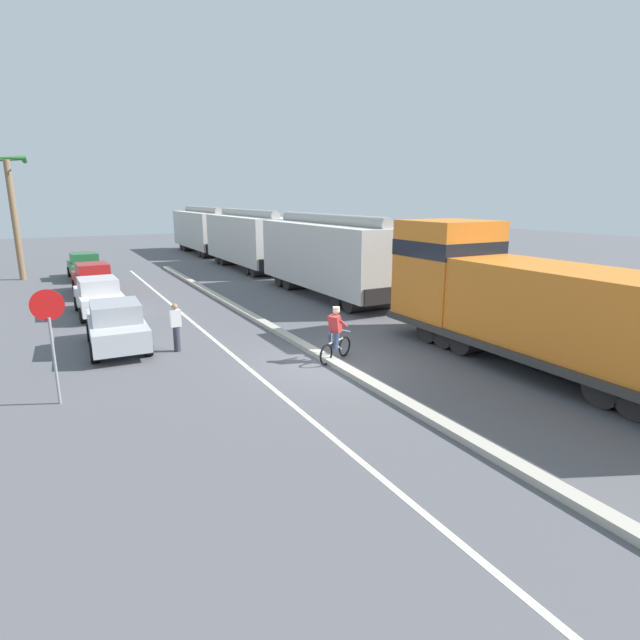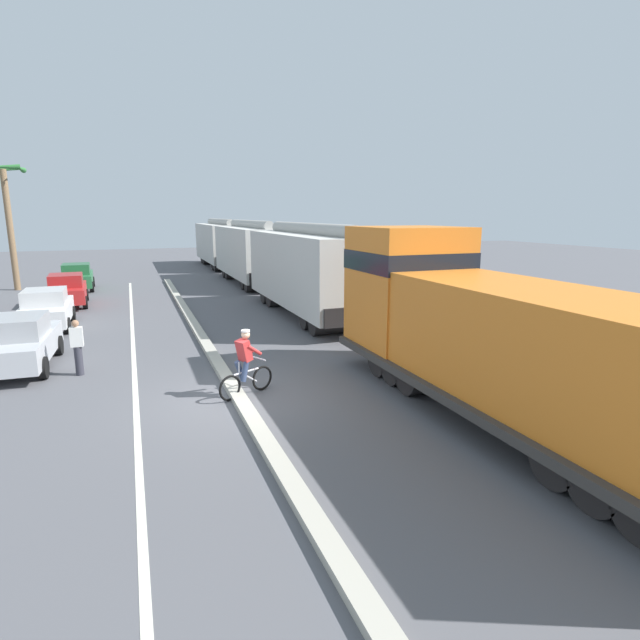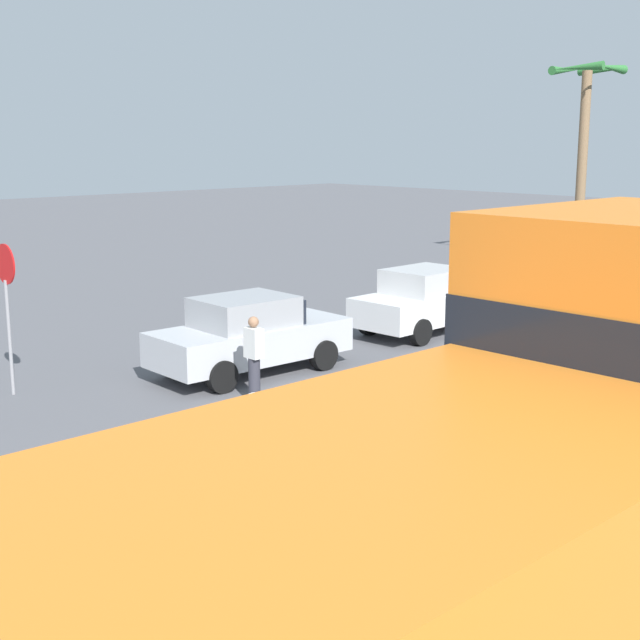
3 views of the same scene
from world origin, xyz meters
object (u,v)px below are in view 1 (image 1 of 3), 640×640
object	(u,v)px
hopper_car_middle	(248,240)
parked_car_silver	(117,325)
hopper_car_lead	(329,256)
parked_car_white	(99,296)
parked_car_red	(93,278)
cyclist	(335,335)
palm_tree_near	(11,194)
locomotive	(528,306)
pedestrian_by_cars	(176,327)
hopper_car_trailing	(203,230)
stop_sign	(50,325)
parked_car_green	(85,266)

from	to	relation	value
hopper_car_middle	parked_car_silver	distance (m)	19.49
hopper_car_lead	parked_car_silver	bearing A→B (deg)	-156.99
parked_car_white	parked_car_red	world-z (taller)	same
hopper_car_lead	hopper_car_middle	world-z (taller)	same
hopper_car_lead	cyclist	distance (m)	10.53
parked_car_white	palm_tree_near	world-z (taller)	palm_tree_near
parked_car_white	hopper_car_middle	bearing A→B (deg)	43.97
locomotive	hopper_car_lead	size ratio (longest dim) A/B	1.10
hopper_car_lead	parked_car_red	world-z (taller)	hopper_car_lead
hopper_car_lead	pedestrian_by_cars	xyz separation A→B (m)	(-9.10, -5.84, -1.23)
locomotive	hopper_car_trailing	bearing A→B (deg)	90.00
parked_car_red	stop_sign	size ratio (longest dim) A/B	1.49
stop_sign	palm_tree_near	distance (m)	22.81
parked_car_white	parked_car_red	xyz separation A→B (m)	(0.21, 5.43, 0.00)
parked_car_red	stop_sign	distance (m)	15.60
locomotive	stop_sign	xyz separation A→B (m)	(-12.68, 3.34, 0.23)
parked_car_red	pedestrian_by_cars	size ratio (longest dim) A/B	2.64
hopper_car_lead	parked_car_white	distance (m)	10.95
cyclist	hopper_car_lead	bearing A→B (deg)	61.59
parked_car_green	stop_sign	bearing A→B (deg)	-95.57
locomotive	hopper_car_lead	distance (m)	12.16
locomotive	palm_tree_near	bearing A→B (deg)	118.53
stop_sign	parked_car_silver	bearing A→B (deg)	65.86
palm_tree_near	hopper_car_trailing	bearing A→B (deg)	33.93
parked_car_red	pedestrian_by_cars	xyz separation A→B (m)	(1.50, -12.44, 0.03)
hopper_car_lead	palm_tree_near	distance (m)	19.91
hopper_car_trailing	parked_car_silver	xyz separation A→B (m)	(-10.78, -27.78, -1.26)
parked_car_silver	parked_car_green	bearing A→B (deg)	89.45
parked_car_red	pedestrian_by_cars	world-z (taller)	same
hopper_car_middle	parked_car_white	size ratio (longest dim) A/B	2.50
parked_car_green	pedestrian_by_cars	world-z (taller)	same
hopper_car_middle	parked_car_red	size ratio (longest dim) A/B	2.48
parked_car_red	parked_car_silver	bearing A→B (deg)	-90.94
parked_car_red	stop_sign	bearing A→B (deg)	-97.69
hopper_car_middle	pedestrian_by_cars	world-z (taller)	hopper_car_middle
palm_tree_near	hopper_car_middle	bearing A→B (deg)	-8.62
cyclist	parked_car_red	bearing A→B (deg)	109.60
locomotive	palm_tree_near	xyz separation A→B (m)	(-14.07, 25.89, 3.38)
parked_car_red	palm_tree_near	bearing A→B (deg)	115.96
hopper_car_lead	hopper_car_middle	distance (m)	11.60
pedestrian_by_cars	hopper_car_lead	bearing A→B (deg)	32.68
hopper_car_middle	parked_car_silver	xyz separation A→B (m)	(-10.78, -16.18, -1.26)
locomotive	palm_tree_near	distance (m)	29.66
parked_car_green	hopper_car_lead	bearing A→B (deg)	-49.32
hopper_car_trailing	parked_car_silver	distance (m)	29.83
locomotive	hopper_car_middle	xyz separation A→B (m)	(0.00, 23.76, 0.28)
parked_car_green	pedestrian_by_cars	bearing A→B (deg)	-85.22
palm_tree_near	stop_sign	bearing A→B (deg)	-86.47
locomotive	hopper_car_middle	bearing A→B (deg)	90.00
parked_car_silver	stop_sign	bearing A→B (deg)	-114.14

